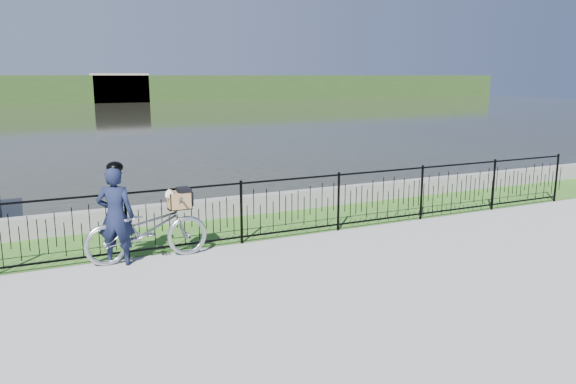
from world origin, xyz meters
TOP-DOWN VIEW (x-y plane):
  - ground at (0.00, 0.00)m, footprint 120.00×120.00m
  - grass_strip at (0.00, 2.60)m, footprint 60.00×2.00m
  - water at (0.00, 33.00)m, footprint 120.00×120.00m
  - quay_wall at (0.00, 3.60)m, footprint 60.00×0.30m
  - fence at (0.00, 1.60)m, footprint 14.00×0.06m
  - far_treeline at (0.00, 60.00)m, footprint 120.00×6.00m
  - far_building_right at (6.00, 58.50)m, footprint 6.00×3.00m
  - bicycle_rig at (-2.70, 1.40)m, footprint 1.98×0.69m
  - cyclist at (-3.19, 1.38)m, footprint 0.68×0.58m

SIDE VIEW (x-z plane):
  - ground at x=0.00m, z-range 0.00..0.00m
  - water at x=0.00m, z-range 0.00..0.00m
  - grass_strip at x=0.00m, z-range 0.00..0.01m
  - quay_wall at x=0.00m, z-range 0.00..0.40m
  - bicycle_rig at x=-2.70m, z-range -0.05..1.11m
  - fence at x=0.00m, z-range 0.00..1.15m
  - cyclist at x=-3.19m, z-range -0.01..1.65m
  - far_treeline at x=0.00m, z-range 0.00..3.00m
  - far_building_right at x=6.00m, z-range 0.00..3.20m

